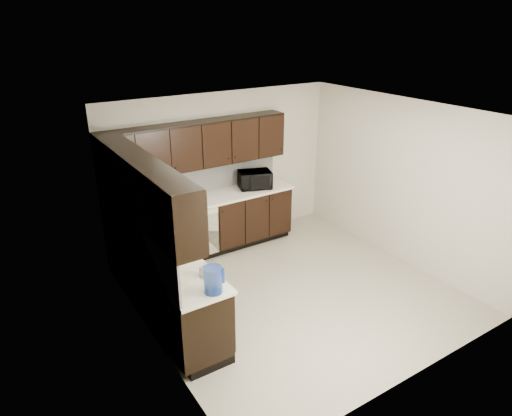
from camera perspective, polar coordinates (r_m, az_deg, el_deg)
The scene contains 20 objects.
floor at distance 6.53m, azimuth 4.61°, elevation -10.33°, with size 4.00×4.00×0.00m, color #A9A18B.
ceiling at distance 5.57m, azimuth 5.44°, elevation 11.73°, with size 4.00×4.00×0.00m, color white.
wall_back at distance 7.51m, azimuth -4.30°, elevation 4.86°, with size 4.00×0.02×2.50m, color #BDB4A1.
wall_left at distance 5.08m, azimuth -13.35°, elevation -4.96°, with size 0.02×4.00×2.50m, color #BDB4A1.
wall_right at distance 7.26m, azimuth 17.67°, elevation 3.17°, with size 0.02×4.00×2.50m, color #BDB4A1.
wall_front at distance 4.69m, azimuth 20.08°, elevation -8.27°, with size 4.00×0.02×2.50m, color #BDB4A1.
lower_cabinets at distance 6.70m, azimuth -8.01°, elevation -5.46°, with size 3.00×2.80×0.90m.
countertop at distance 6.47m, azimuth -8.26°, elevation -1.52°, with size 3.03×2.83×0.04m.
backsplash at distance 6.48m, azimuth -10.86°, elevation 0.82°, with size 3.00×2.80×0.48m.
upper_cabinets at distance 6.22m, azimuth -9.87°, elevation 5.74°, with size 3.00×2.80×0.70m.
dishwasher at distance 6.99m, azimuth -6.85°, elevation -2.88°, with size 0.58×0.04×0.78m.
sink at distance 5.34m, azimuth -9.71°, elevation -7.71°, with size 0.54×0.82×0.42m.
microwave at distance 7.51m, azimuth -0.15°, elevation 3.57°, with size 0.52×0.35×0.29m, color black.
soap_bottle_a at distance 5.01m, azimuth -6.45°, elevation -7.66°, with size 0.09×0.09×0.19m, color gray.
soap_bottle_b at distance 5.21m, azimuth -11.24°, elevation -6.58°, with size 0.08×0.08×0.21m, color gray.
toaster_oven at distance 6.77m, azimuth -16.41°, elevation 0.21°, with size 0.40×0.30×0.25m, color #B0B0B2.
storage_bin at distance 6.43m, azimuth -14.38°, elevation -1.04°, with size 0.51×0.37×0.20m, color silver.
blue_pitcher at distance 4.73m, azimuth -5.40°, elevation -8.93°, with size 0.19×0.19×0.29m, color navy.
teal_tumbler at distance 6.18m, azimuth -12.09°, elevation -1.73°, with size 0.10×0.10×0.22m, color #0C868A.
paper_towel_roll at distance 5.89m, azimuth -11.34°, elevation -2.52°, with size 0.13×0.13×0.29m, color white.
Camera 1 is at (-3.37, -4.30, 3.57)m, focal length 32.00 mm.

